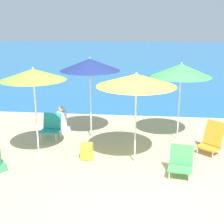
# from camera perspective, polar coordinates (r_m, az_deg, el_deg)

# --- Properties ---
(ground_plane) EXTENTS (60.00, 60.00, 0.00)m
(ground_plane) POSITION_cam_1_polar(r_m,az_deg,el_deg) (6.68, 4.56, -12.89)
(ground_plane) COLOR #C6B284
(sea_water) EXTENTS (60.00, 40.00, 0.01)m
(sea_water) POSITION_cam_1_polar(r_m,az_deg,el_deg) (30.82, 5.87, 10.28)
(sea_water) COLOR #23669E
(sea_water) RESTS_ON ground
(beach_umbrella_green) EXTENTS (1.63, 1.63, 2.19)m
(beach_umbrella_green) POSITION_cam_1_polar(r_m,az_deg,el_deg) (8.63, 12.55, 7.45)
(beach_umbrella_green) COLOR white
(beach_umbrella_green) RESTS_ON ground
(beach_umbrella_navy) EXTENTS (1.66, 1.66, 2.30)m
(beach_umbrella_navy) POSITION_cam_1_polar(r_m,az_deg,el_deg) (8.62, -4.06, 8.61)
(beach_umbrella_navy) COLOR white
(beach_umbrella_navy) RESTS_ON ground
(beach_umbrella_lime) EXTENTS (1.51, 1.51, 2.25)m
(beach_umbrella_lime) POSITION_cam_1_polar(r_m,az_deg,el_deg) (7.36, -14.22, 6.65)
(beach_umbrella_lime) COLOR white
(beach_umbrella_lime) RESTS_ON ground
(beach_umbrella_yellow) EXTENTS (1.80, 1.80, 2.16)m
(beach_umbrella_yellow) POSITION_cam_1_polar(r_m,az_deg,el_deg) (6.99, 4.47, 5.82)
(beach_umbrella_yellow) COLOR white
(beach_umbrella_yellow) RESTS_ON ground
(beach_chair_orange) EXTENTS (0.72, 0.72, 0.83)m
(beach_chair_orange) POSITION_cam_1_polar(r_m,az_deg,el_deg) (8.29, 17.81, -4.69)
(beach_chair_orange) COLOR silver
(beach_chair_orange) RESTS_ON ground
(beach_chair_green) EXTENTS (0.57, 0.55, 0.68)m
(beach_chair_green) POSITION_cam_1_polar(r_m,az_deg,el_deg) (6.98, 12.48, -8.82)
(beach_chair_green) COLOR silver
(beach_chair_green) RESTS_ON ground
(beach_chair_teal) EXTENTS (0.54, 0.51, 0.72)m
(beach_chair_teal) POSITION_cam_1_polar(r_m,az_deg,el_deg) (9.05, -11.04, -2.50)
(beach_chair_teal) COLOR silver
(beach_chair_teal) RESTS_ON ground
(person_seated_far) EXTENTS (0.47, 0.49, 0.80)m
(person_seated_far) POSITION_cam_1_polar(r_m,az_deg,el_deg) (9.56, -9.11, -1.70)
(person_seated_far) COLOR silver
(person_seated_far) RESTS_ON ground
(backpack_yellow) EXTENTS (0.28, 0.26, 0.40)m
(backpack_yellow) POSITION_cam_1_polar(r_m,az_deg,el_deg) (7.67, -4.64, -7.20)
(backpack_yellow) COLOR yellow
(backpack_yellow) RESTS_ON ground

